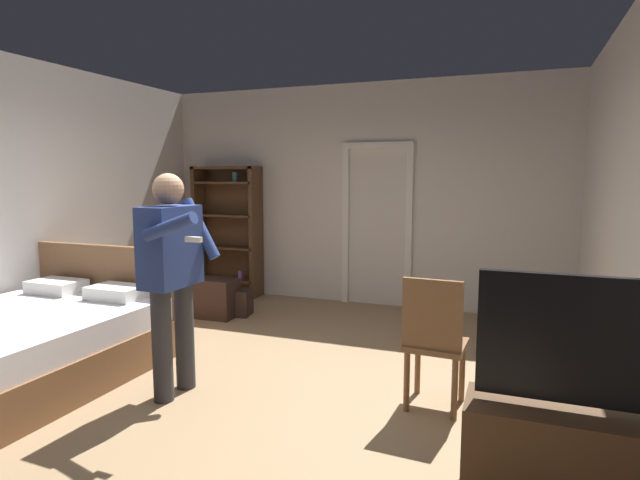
# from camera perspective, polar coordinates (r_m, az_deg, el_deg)

# --- Properties ---
(ground_plane) EXTENTS (6.95, 6.95, 0.00)m
(ground_plane) POSITION_cam_1_polar(r_m,az_deg,el_deg) (4.28, -9.24, -16.43)
(ground_plane) COLOR #997A56
(wall_back) EXTENTS (5.62, 0.12, 2.89)m
(wall_back) POSITION_cam_1_polar(r_m,az_deg,el_deg) (6.90, 4.13, 4.99)
(wall_back) COLOR silver
(wall_back) RESTS_ON ground_plane
(doorway_frame) EXTENTS (0.93, 0.08, 2.13)m
(doorway_frame) POSITION_cam_1_polar(r_m,az_deg,el_deg) (6.75, 6.33, 3.01)
(doorway_frame) COLOR white
(doorway_frame) RESTS_ON ground_plane
(bed) EXTENTS (1.69, 2.09, 1.02)m
(bed) POSITION_cam_1_polar(r_m,az_deg,el_deg) (5.04, -29.77, -9.95)
(bed) COLOR brown
(bed) RESTS_ON ground_plane
(bookshelf) EXTENTS (0.98, 0.32, 1.83)m
(bookshelf) POSITION_cam_1_polar(r_m,az_deg,el_deg) (7.47, -10.10, 1.56)
(bookshelf) COLOR #4C331E
(bookshelf) RESTS_ON ground_plane
(tv_flatscreen) EXTENTS (1.21, 0.40, 1.22)m
(tv_flatscreen) POSITION_cam_1_polar(r_m,az_deg,el_deg) (3.10, 27.66, -19.60)
(tv_flatscreen) COLOR #4C331E
(tv_flatscreen) RESTS_ON ground_plane
(side_table) EXTENTS (0.58, 0.58, 0.70)m
(side_table) POSITION_cam_1_polar(r_m,az_deg,el_deg) (4.09, 21.54, -10.97)
(side_table) COLOR #4C331E
(side_table) RESTS_ON ground_plane
(laptop) EXTENTS (0.35, 0.36, 0.17)m
(laptop) POSITION_cam_1_polar(r_m,az_deg,el_deg) (3.97, 21.24, -7.21)
(laptop) COLOR black
(laptop) RESTS_ON side_table
(bottle_on_table) EXTENTS (0.06, 0.06, 0.27)m
(bottle_on_table) POSITION_cam_1_polar(r_m,az_deg,el_deg) (3.92, 23.84, -6.57)
(bottle_on_table) COLOR #33301C
(bottle_on_table) RESTS_ON side_table
(wooden_chair) EXTENTS (0.44, 0.44, 0.99)m
(wooden_chair) POSITION_cam_1_polar(r_m,az_deg,el_deg) (3.85, 12.53, -10.53)
(wooden_chair) COLOR brown
(wooden_chair) RESTS_ON ground_plane
(person_blue_shirt) EXTENTS (0.62, 0.64, 1.72)m
(person_blue_shirt) POSITION_cam_1_polar(r_m,az_deg,el_deg) (4.09, -16.07, -2.93)
(person_blue_shirt) COLOR #333338
(person_blue_shirt) RESTS_ON ground_plane
(suitcase_dark) EXTENTS (0.53, 0.37, 0.47)m
(suitcase_dark) POSITION_cam_1_polar(r_m,az_deg,el_deg) (6.39, -11.58, -6.31)
(suitcase_dark) COLOR black
(suitcase_dark) RESTS_ON ground_plane
(suitcase_small) EXTENTS (0.56, 0.38, 0.32)m
(suitcase_small) POSITION_cam_1_polar(r_m,az_deg,el_deg) (6.47, -9.94, -6.77)
(suitcase_small) COLOR black
(suitcase_small) RESTS_ON ground_plane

